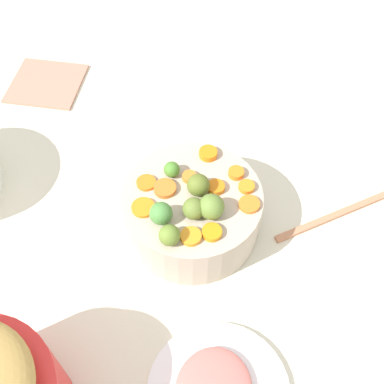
# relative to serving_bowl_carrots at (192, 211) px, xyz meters

# --- Properties ---
(tabletop) EXTENTS (2.40, 2.40, 0.02)m
(tabletop) POSITION_rel_serving_bowl_carrots_xyz_m (0.01, 0.04, -0.06)
(tabletop) COLOR silver
(tabletop) RESTS_ON ground
(serving_bowl_carrots) EXTENTS (0.24, 0.24, 0.10)m
(serving_bowl_carrots) POSITION_rel_serving_bowl_carrots_xyz_m (0.00, 0.00, 0.00)
(serving_bowl_carrots) COLOR #B8AA97
(serving_bowl_carrots) RESTS_ON tabletop
(carrot_slice_0) EXTENTS (0.04, 0.04, 0.01)m
(carrot_slice_0) POSITION_rel_serving_bowl_carrots_xyz_m (-0.09, 0.01, 0.05)
(carrot_slice_0) COLOR orange
(carrot_slice_0) RESTS_ON serving_bowl_carrots
(carrot_slice_1) EXTENTS (0.05, 0.05, 0.01)m
(carrot_slice_1) POSITION_rel_serving_bowl_carrots_xyz_m (0.04, -0.07, 0.05)
(carrot_slice_1) COLOR orange
(carrot_slice_1) RESTS_ON serving_bowl_carrots
(carrot_slice_2) EXTENTS (0.04, 0.04, 0.01)m
(carrot_slice_2) POSITION_rel_serving_bowl_carrots_xyz_m (-0.04, -0.01, 0.05)
(carrot_slice_2) COLOR orange
(carrot_slice_2) RESTS_ON serving_bowl_carrots
(carrot_slice_3) EXTENTS (0.05, 0.05, 0.01)m
(carrot_slice_3) POSITION_rel_serving_bowl_carrots_xyz_m (0.08, 0.01, 0.05)
(carrot_slice_3) COLOR orange
(carrot_slice_3) RESTS_ON serving_bowl_carrots
(carrot_slice_4) EXTENTS (0.05, 0.05, 0.01)m
(carrot_slice_4) POSITION_rel_serving_bowl_carrots_xyz_m (-0.01, -0.08, 0.05)
(carrot_slice_4) COLOR orange
(carrot_slice_4) RESTS_ON serving_bowl_carrots
(carrot_slice_5) EXTENTS (0.03, 0.03, 0.01)m
(carrot_slice_5) POSITION_rel_serving_bowl_carrots_xyz_m (-0.03, 0.09, 0.05)
(carrot_slice_5) COLOR orange
(carrot_slice_5) RESTS_ON serving_bowl_carrots
(carrot_slice_6) EXTENTS (0.04, 0.04, 0.01)m
(carrot_slice_6) POSITION_rel_serving_bowl_carrots_xyz_m (-0.02, 0.04, 0.05)
(carrot_slice_6) COLOR orange
(carrot_slice_6) RESTS_ON serving_bowl_carrots
(carrot_slice_7) EXTENTS (0.04, 0.04, 0.01)m
(carrot_slice_7) POSITION_rel_serving_bowl_carrots_xyz_m (0.07, 0.05, 0.05)
(carrot_slice_7) COLOR orange
(carrot_slice_7) RESTS_ON serving_bowl_carrots
(carrot_slice_8) EXTENTS (0.04, 0.04, 0.01)m
(carrot_slice_8) POSITION_rel_serving_bowl_carrots_xyz_m (-0.06, 0.07, 0.05)
(carrot_slice_8) COLOR orange
(carrot_slice_8) RESTS_ON serving_bowl_carrots
(carrot_slice_9) EXTENTS (0.05, 0.05, 0.01)m
(carrot_slice_9) POSITION_rel_serving_bowl_carrots_xyz_m (0.00, 0.10, 0.05)
(carrot_slice_9) COLOR orange
(carrot_slice_9) RESTS_ON serving_bowl_carrots
(carrot_slice_10) EXTENTS (0.04, 0.04, 0.01)m
(carrot_slice_10) POSITION_rel_serving_bowl_carrots_xyz_m (-0.00, -0.05, 0.05)
(carrot_slice_10) COLOR orange
(carrot_slice_10) RESTS_ON serving_bowl_carrots
(brussels_sprout_0) EXTENTS (0.04, 0.04, 0.04)m
(brussels_sprout_0) POSITION_rel_serving_bowl_carrots_xyz_m (0.04, 0.01, 0.07)
(brussels_sprout_0) COLOR olive
(brussels_sprout_0) RESTS_ON serving_bowl_carrots
(brussels_sprout_1) EXTENTS (0.04, 0.04, 0.04)m
(brussels_sprout_1) POSITION_rel_serving_bowl_carrots_xyz_m (0.03, 0.04, 0.07)
(brussels_sprout_1) COLOR olive
(brussels_sprout_1) RESTS_ON serving_bowl_carrots
(brussels_sprout_2) EXTENTS (0.04, 0.04, 0.04)m
(brussels_sprout_2) POSITION_rel_serving_bowl_carrots_xyz_m (0.06, -0.04, 0.07)
(brussels_sprout_2) COLOR #4A863E
(brussels_sprout_2) RESTS_ON serving_bowl_carrots
(brussels_sprout_3) EXTENTS (0.03, 0.03, 0.03)m
(brussels_sprout_3) POSITION_rel_serving_bowl_carrots_xyz_m (-0.04, -0.04, 0.06)
(brussels_sprout_3) COLOR #49822D
(brussels_sprout_3) RESTS_ON serving_bowl_carrots
(brussels_sprout_4) EXTENTS (0.04, 0.04, 0.04)m
(brussels_sprout_4) POSITION_rel_serving_bowl_carrots_xyz_m (-0.01, 0.01, 0.07)
(brussels_sprout_4) COLOR #5C6D28
(brussels_sprout_4) RESTS_ON serving_bowl_carrots
(brussels_sprout_5) EXTENTS (0.03, 0.03, 0.03)m
(brussels_sprout_5) POSITION_rel_serving_bowl_carrots_xyz_m (0.09, -0.02, 0.07)
(brussels_sprout_5) COLOR olive
(brussels_sprout_5) RESTS_ON serving_bowl_carrots
(dish_towel) EXTENTS (0.16, 0.16, 0.01)m
(dish_towel) POSITION_rel_serving_bowl_carrots_xyz_m (-0.32, -0.40, -0.04)
(dish_towel) COLOR tan
(dish_towel) RESTS_ON tabletop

